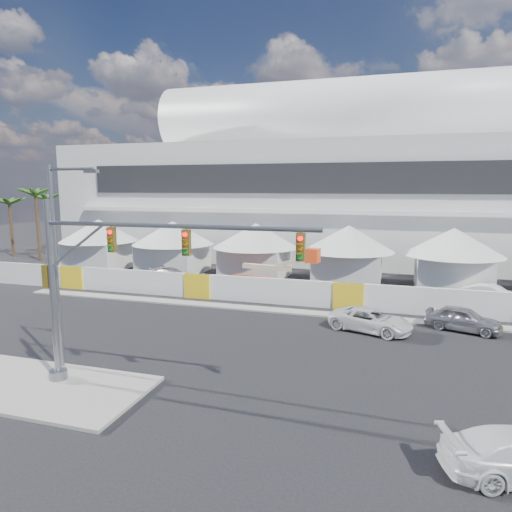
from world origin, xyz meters
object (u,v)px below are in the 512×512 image
(sedan_silver, at_px, (463,319))
(lot_car_c, at_px, (172,276))
(lot_car_a, at_px, (492,294))
(traffic_mast, at_px, (100,283))
(boom_lift, at_px, (260,280))
(pickup_curb, at_px, (371,320))
(streetlight_median, at_px, (59,254))

(sedan_silver, xyz_separation_m, lot_car_c, (-24.04, 7.53, -0.08))
(lot_car_a, xyz_separation_m, traffic_mast, (-19.49, -21.80, 4.10))
(sedan_silver, distance_m, lot_car_a, 8.68)
(sedan_silver, bearing_deg, boom_lift, 86.06)
(lot_car_a, bearing_deg, pickup_curb, 162.82)
(pickup_curb, distance_m, streetlight_median, 18.29)
(lot_car_a, height_order, lot_car_c, lot_car_a)
(pickup_curb, distance_m, lot_car_c, 20.73)
(pickup_curb, xyz_separation_m, lot_car_c, (-18.51, 9.32, -0.03))
(pickup_curb, xyz_separation_m, lot_car_a, (8.61, 9.90, -0.00))
(lot_car_a, bearing_deg, traffic_mast, 162.02)
(pickup_curb, height_order, lot_car_a, pickup_curb)
(traffic_mast, height_order, boom_lift, traffic_mast)
(lot_car_c, bearing_deg, sedan_silver, -84.84)
(pickup_curb, distance_m, boom_lift, 12.53)
(sedan_silver, relative_size, pickup_curb, 0.88)
(sedan_silver, height_order, traffic_mast, traffic_mast)
(boom_lift, bearing_deg, lot_car_c, 179.99)
(streetlight_median, bearing_deg, traffic_mast, -22.88)
(lot_car_c, bearing_deg, lot_car_a, -66.21)
(lot_car_a, relative_size, streetlight_median, 0.44)
(lot_car_c, bearing_deg, boom_lift, -75.28)
(sedan_silver, bearing_deg, streetlight_median, 140.98)
(pickup_curb, height_order, boom_lift, boom_lift)
(lot_car_a, relative_size, lot_car_c, 0.91)
(lot_car_a, height_order, traffic_mast, traffic_mast)
(traffic_mast, height_order, streetlight_median, streetlight_median)
(streetlight_median, xyz_separation_m, boom_lift, (4.48, 18.65, -4.69))
(streetlight_median, height_order, boom_lift, streetlight_median)
(lot_car_c, relative_size, streetlight_median, 0.48)
(traffic_mast, bearing_deg, sedan_silver, 39.82)
(traffic_mast, relative_size, boom_lift, 1.54)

